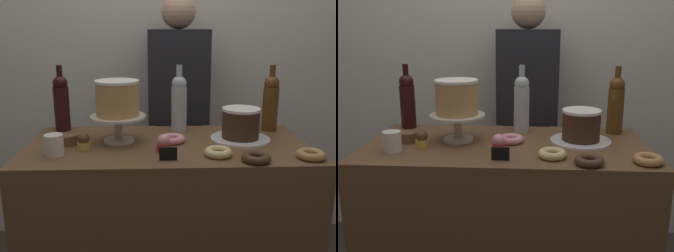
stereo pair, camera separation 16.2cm
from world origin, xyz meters
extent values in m
cube|color=silver|center=(0.00, 0.88, 1.30)|extent=(6.00, 0.05, 2.60)
cube|color=brown|center=(0.00, 0.00, 0.45)|extent=(1.24, 0.61, 0.91)
cylinder|color=beige|center=(-0.22, 0.03, 0.91)|extent=(0.14, 0.14, 0.01)
cylinder|color=beige|center=(-0.22, 0.03, 0.97)|extent=(0.04, 0.04, 0.10)
cylinder|color=beige|center=(-0.22, 0.03, 1.02)|extent=(0.25, 0.25, 0.01)
cylinder|color=tan|center=(-0.22, 0.03, 1.10)|extent=(0.19, 0.19, 0.14)
cylinder|color=white|center=(-0.22, 0.03, 1.18)|extent=(0.19, 0.19, 0.01)
cylinder|color=white|center=(0.33, 0.04, 0.91)|extent=(0.27, 0.27, 0.01)
cylinder|color=#3D2619|center=(0.33, 0.04, 0.98)|extent=(0.17, 0.17, 0.13)
cylinder|color=white|center=(0.33, 0.04, 1.05)|extent=(0.17, 0.17, 0.01)
cylinder|color=black|center=(-0.52, 0.25, 1.02)|extent=(0.08, 0.08, 0.22)
sphere|color=black|center=(-0.52, 0.25, 1.15)|extent=(0.07, 0.07, 0.07)
cylinder|color=black|center=(-0.52, 0.25, 1.20)|extent=(0.03, 0.03, 0.08)
cylinder|color=#B2BCC1|center=(0.06, 0.22, 1.02)|extent=(0.08, 0.08, 0.22)
sphere|color=#B2BCC1|center=(0.06, 0.22, 1.15)|extent=(0.07, 0.07, 0.07)
cylinder|color=#B2BCC1|center=(0.06, 0.22, 1.20)|extent=(0.03, 0.03, 0.08)
cylinder|color=#5B3814|center=(0.52, 0.21, 1.02)|extent=(0.08, 0.08, 0.22)
sphere|color=#5B3814|center=(0.52, 0.21, 1.15)|extent=(0.07, 0.07, 0.07)
cylinder|color=#5B3814|center=(0.52, 0.21, 1.20)|extent=(0.03, 0.03, 0.08)
cylinder|color=red|center=(-0.02, -0.11, 0.93)|extent=(0.06, 0.06, 0.03)
sphere|color=pink|center=(-0.02, -0.11, 0.96)|extent=(0.05, 0.05, 0.05)
cylinder|color=gold|center=(-0.36, -0.07, 0.93)|extent=(0.06, 0.06, 0.03)
sphere|color=brown|center=(-0.36, -0.07, 0.96)|extent=(0.05, 0.05, 0.05)
torus|color=#B27F47|center=(0.55, -0.22, 0.92)|extent=(0.11, 0.11, 0.03)
torus|color=#472D1E|center=(0.33, -0.25, 0.92)|extent=(0.11, 0.11, 0.03)
torus|color=#E0C17F|center=(0.19, -0.18, 0.92)|extent=(0.11, 0.11, 0.03)
torus|color=pink|center=(0.02, 0.02, 0.92)|extent=(0.11, 0.11, 0.03)
cylinder|color=brown|center=(-0.44, 0.00, 0.91)|extent=(0.08, 0.08, 0.01)
cylinder|color=brown|center=(-0.44, 0.00, 0.92)|extent=(0.08, 0.08, 0.01)
cylinder|color=brown|center=(-0.44, 0.00, 0.94)|extent=(0.08, 0.08, 0.01)
cylinder|color=brown|center=(-0.44, 0.00, 0.95)|extent=(0.08, 0.08, 0.01)
cube|color=black|center=(-0.01, -0.22, 0.93)|extent=(0.07, 0.01, 0.05)
cylinder|color=silver|center=(-0.46, -0.14, 0.95)|extent=(0.08, 0.08, 0.08)
cube|color=black|center=(0.09, 0.65, 0.42)|extent=(0.28, 0.18, 0.85)
cube|color=#232328|center=(0.09, 0.65, 1.12)|extent=(0.36, 0.22, 0.55)
sphere|color=tan|center=(0.09, 0.65, 1.50)|extent=(0.20, 0.20, 0.20)
camera|label=1|loc=(-0.06, -1.57, 1.40)|focal=39.53mm
camera|label=2|loc=(0.10, -1.56, 1.40)|focal=39.53mm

